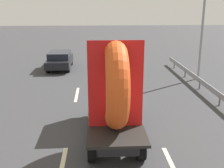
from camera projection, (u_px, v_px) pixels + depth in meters
The scene contains 8 objects.
ground_plane at pixel (108, 130), 12.09m from camera, with size 120.00×120.00×0.00m, color #38383A.
flatbed_truck at pixel (113, 92), 11.07m from camera, with size 2.02×5.42×4.09m.
distant_sedan at pixel (60, 60), 23.29m from camera, with size 1.88×4.39×1.43m.
traffic_light at pixel (203, 17), 19.14m from camera, with size 0.42×0.36×6.81m.
guardrail at pixel (192, 75), 19.17m from camera, with size 0.10×11.99×0.71m.
lane_dash_left_far at pixel (77, 94), 16.80m from camera, with size 2.70×0.16×0.01m, color beige.
lane_dash_right_near at pixel (172, 164), 9.48m from camera, with size 2.26×0.16×0.01m, color beige.
lane_dash_right_far at pixel (136, 90), 17.69m from camera, with size 2.07×0.16×0.01m, color beige.
Camera 1 is at (-0.43, -11.06, 5.24)m, focal length 44.93 mm.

